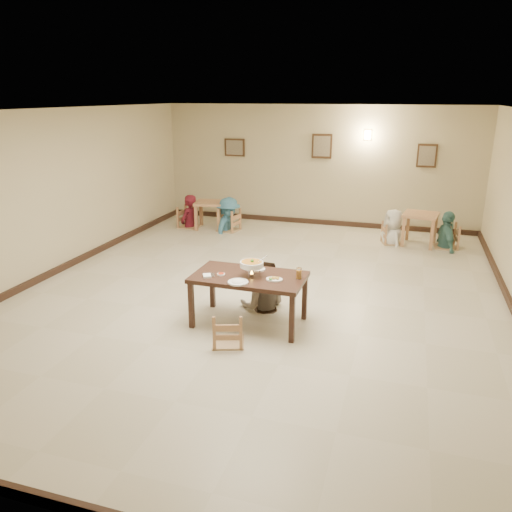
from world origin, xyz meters
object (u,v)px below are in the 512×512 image
(chair_far, at_px, (263,279))
(bg_table_left, at_px, (209,207))
(bg_chair_rr, at_px, (448,226))
(bg_diner_c, at_px, (395,209))
(chair_near, at_px, (228,313))
(bg_diner_d, at_px, (449,211))
(main_table, at_px, (249,281))
(bg_chair_ll, at_px, (189,208))
(bg_chair_rl, at_px, (393,224))
(bg_chair_lr, at_px, (228,211))
(curry_warmer, at_px, (252,264))
(drink_glass, at_px, (299,274))
(main_diner, at_px, (263,261))
(bg_diner_b, at_px, (228,198))
(bg_diner_a, at_px, (188,195))
(bg_table_right, at_px, (421,219))

(chair_far, xyz_separation_m, bg_table_left, (-2.63, 4.21, 0.12))
(bg_chair_rr, relative_size, bg_diner_c, 0.64)
(chair_near, xyz_separation_m, bg_chair_rr, (3.05, 5.59, 0.05))
(bg_diner_d, bearing_deg, bg_table_left, 74.85)
(main_table, bearing_deg, bg_chair_rr, 59.56)
(bg_chair_rr, bearing_deg, bg_chair_ll, -97.11)
(bg_chair_ll, bearing_deg, bg_table_left, -75.85)
(main_table, relative_size, chair_far, 1.86)
(bg_chair_rl, xyz_separation_m, bg_diner_c, (-0.00, 0.00, 0.34))
(bg_chair_rl, bearing_deg, bg_chair_ll, 72.85)
(bg_chair_lr, bearing_deg, bg_table_left, -86.97)
(chair_far, bearing_deg, curry_warmer, -77.57)
(drink_glass, xyz_separation_m, bg_diner_c, (1.11, 4.83, -0.04))
(curry_warmer, relative_size, bg_diner_d, 0.23)
(main_table, bearing_deg, bg_diner_c, 70.34)
(bg_diner_c, bearing_deg, main_diner, -47.50)
(bg_table_left, bearing_deg, curry_warmer, -61.64)
(curry_warmer, bearing_deg, bg_chair_ll, 123.30)
(main_diner, xyz_separation_m, bg_diner_b, (-2.14, 4.26, 0.06))
(main_diner, relative_size, bg_diner_b, 0.93)
(bg_chair_rl, distance_m, bg_diner_b, 3.95)
(curry_warmer, distance_m, bg_chair_ll, 5.86)
(bg_diner_a, bearing_deg, chair_far, 47.99)
(bg_chair_rl, bearing_deg, curry_warmer, 142.52)
(bg_diner_d, bearing_deg, bg_diner_a, 75.61)
(bg_chair_rr, distance_m, bg_diner_c, 1.18)
(main_diner, bearing_deg, bg_diner_d, -136.68)
(chair_near, height_order, curry_warmer, curry_warmer)
(drink_glass, distance_m, bg_chair_lr, 5.57)
(main_diner, distance_m, bg_diner_d, 5.20)
(curry_warmer, distance_m, bg_diner_d, 5.73)
(chair_far, height_order, bg_chair_rr, bg_chair_rr)
(bg_chair_ll, xyz_separation_m, bg_diner_d, (6.14, 0.04, 0.32))
(bg_chair_ll, relative_size, bg_chair_rl, 1.12)
(main_diner, relative_size, drink_glass, 9.71)
(bg_chair_rr, distance_m, bg_diner_a, 6.15)
(bg_diner_a, bearing_deg, bg_chair_ll, -169.39)
(bg_diner_c, bearing_deg, bg_chair_rr, 65.34)
(chair_far, height_order, bg_chair_lr, bg_chair_lr)
(bg_chair_ll, height_order, bg_diner_c, bg_diner_c)
(bg_table_right, xyz_separation_m, bg_diner_a, (-5.56, -0.09, 0.25))
(drink_glass, distance_m, bg_diner_a, 6.16)
(bg_chair_rr, bearing_deg, chair_near, -36.14)
(main_diner, bearing_deg, main_table, 74.29)
(bg_chair_ll, bearing_deg, bg_chair_rr, -83.81)
(main_diner, relative_size, bg_diner_a, 0.92)
(main_table, bearing_deg, bg_table_left, 118.81)
(main_table, height_order, bg_diner_c, bg_diner_c)
(bg_table_left, distance_m, bg_diner_d, 5.61)
(bg_table_right, relative_size, bg_diner_a, 0.49)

